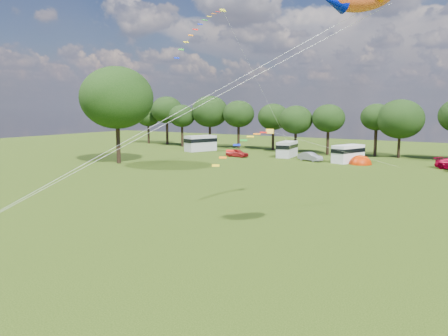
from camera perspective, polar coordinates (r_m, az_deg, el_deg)
The scene contains 11 objects.
ground_plane at distance 22.50m, azimuth -11.22°, elevation -12.61°, with size 180.00×180.00×0.00m, color black.
tree_line at distance 70.78m, azimuth 24.86°, elevation 6.09°, with size 102.98×10.98×10.27m.
big_tree at distance 62.10m, azimuth -13.84°, elevation 8.89°, with size 10.00×10.00×13.28m.
car_a at distance 68.40m, azimuth 1.74°, elevation 1.98°, with size 1.47×3.73×1.24m, color #AC1C1C.
car_b at distance 64.50m, azimuth 11.20°, elevation 1.46°, with size 1.33×3.57×1.26m, color gray.
campervan_a at distance 77.54m, azimuth -3.08°, elevation 3.32°, with size 4.15×6.06×2.74m.
campervan_b at distance 69.01m, azimuth 8.24°, elevation 2.51°, with size 2.68×5.14×2.41m.
campervan_c at distance 63.99m, azimuth 15.91°, elevation 1.89°, with size 3.69×5.48×2.48m.
tent_orange at distance 62.69m, azimuth 17.37°, elevation 0.50°, with size 3.09×3.38×2.42m.
streamer_kite_a at distance 50.31m, azimuth -2.69°, elevation 18.12°, with size 3.35×5.67×5.79m.
streamer_kite_c at distance 35.34m, azimuth 3.21°, elevation 3.51°, with size 3.23×4.93×2.82m.
Camera 1 is at (14.63, -15.16, 7.89)m, focal length 35.00 mm.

